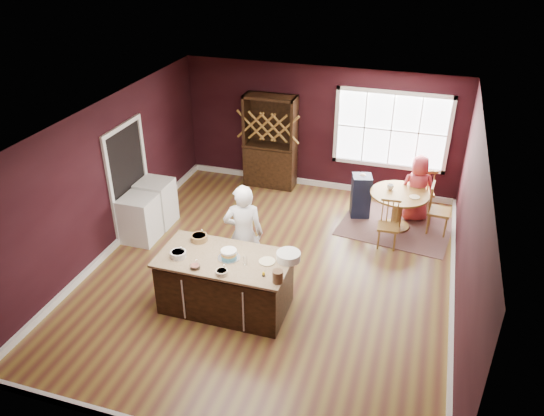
# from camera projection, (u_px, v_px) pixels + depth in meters

# --- Properties ---
(room_shell) EXTENTS (7.00, 7.00, 7.00)m
(room_shell) POSITION_uv_depth(u_px,v_px,m) (271.00, 203.00, 8.44)
(room_shell) COLOR brown
(room_shell) RESTS_ON ground
(window) EXTENTS (2.36, 0.10, 1.66)m
(window) POSITION_uv_depth(u_px,v_px,m) (391.00, 130.00, 10.88)
(window) COLOR white
(window) RESTS_ON room_shell
(doorway) EXTENTS (0.08, 1.26, 2.13)m
(doorway) POSITION_uv_depth(u_px,v_px,m) (129.00, 181.00, 9.88)
(doorway) COLOR white
(doorway) RESTS_ON room_shell
(kitchen_island) EXTENTS (1.98, 1.04, 0.92)m
(kitchen_island) POSITION_uv_depth(u_px,v_px,m) (225.00, 284.00, 8.09)
(kitchen_island) COLOR black
(kitchen_island) RESTS_ON ground
(dining_table) EXTENTS (1.11, 1.11, 0.75)m
(dining_table) POSITION_uv_depth(u_px,v_px,m) (398.00, 203.00, 10.16)
(dining_table) COLOR brown
(dining_table) RESTS_ON ground
(baker) EXTENTS (0.74, 0.60, 1.76)m
(baker) POSITION_uv_depth(u_px,v_px,m) (244.00, 235.00, 8.50)
(baker) COLOR white
(baker) RESTS_ON ground
(layer_cake) EXTENTS (0.33, 0.33, 0.14)m
(layer_cake) POSITION_uv_depth(u_px,v_px,m) (229.00, 254.00, 7.81)
(layer_cake) COLOR white
(layer_cake) RESTS_ON kitchen_island
(bowl_blue) EXTENTS (0.24, 0.24, 0.09)m
(bowl_blue) POSITION_uv_depth(u_px,v_px,m) (178.00, 254.00, 7.85)
(bowl_blue) COLOR white
(bowl_blue) RESTS_ON kitchen_island
(bowl_yellow) EXTENTS (0.26, 0.26, 0.10)m
(bowl_yellow) POSITION_uv_depth(u_px,v_px,m) (199.00, 238.00, 8.24)
(bowl_yellow) COLOR #A08349
(bowl_yellow) RESTS_ON kitchen_island
(bowl_pink) EXTENTS (0.15, 0.15, 0.06)m
(bowl_pink) POSITION_uv_depth(u_px,v_px,m) (195.00, 267.00, 7.60)
(bowl_pink) COLOR silver
(bowl_pink) RESTS_ON kitchen_island
(bowl_olive) EXTENTS (0.17, 0.17, 0.07)m
(bowl_olive) POSITION_uv_depth(u_px,v_px,m) (222.00, 272.00, 7.48)
(bowl_olive) COLOR beige
(bowl_olive) RESTS_ON kitchen_island
(drinking_glass) EXTENTS (0.07, 0.07, 0.13)m
(drinking_glass) POSITION_uv_depth(u_px,v_px,m) (245.00, 260.00, 7.67)
(drinking_glass) COLOR white
(drinking_glass) RESTS_ON kitchen_island
(dinner_plate) EXTENTS (0.25, 0.25, 0.02)m
(dinner_plate) POSITION_uv_depth(u_px,v_px,m) (267.00, 261.00, 7.75)
(dinner_plate) COLOR #F9ECA9
(dinner_plate) RESTS_ON kitchen_island
(white_tub) EXTENTS (0.36, 0.36, 0.12)m
(white_tub) POSITION_uv_depth(u_px,v_px,m) (288.00, 256.00, 7.78)
(white_tub) COLOR silver
(white_tub) RESTS_ON kitchen_island
(stoneware_crock) EXTENTS (0.15, 0.15, 0.18)m
(stoneware_crock) POSITION_uv_depth(u_px,v_px,m) (278.00, 277.00, 7.29)
(stoneware_crock) COLOR brown
(stoneware_crock) RESTS_ON kitchen_island
(toy_figurine) EXTENTS (0.04, 0.04, 0.07)m
(toy_figurine) POSITION_uv_depth(u_px,v_px,m) (264.00, 274.00, 7.43)
(toy_figurine) COLOR yellow
(toy_figurine) RESTS_ON kitchen_island
(rug) EXTENTS (2.26, 1.86, 0.01)m
(rug) POSITION_uv_depth(u_px,v_px,m) (395.00, 226.00, 10.41)
(rug) COLOR brown
(rug) RESTS_ON ground
(chair_east) EXTENTS (0.43, 0.45, 1.00)m
(chair_east) POSITION_uv_depth(u_px,v_px,m) (440.00, 209.00, 10.01)
(chair_east) COLOR brown
(chair_east) RESTS_ON ground
(chair_south) EXTENTS (0.40, 0.38, 0.90)m
(chair_south) POSITION_uv_depth(u_px,v_px,m) (388.00, 225.00, 9.60)
(chair_south) COLOR brown
(chair_south) RESTS_ON ground
(chair_north) EXTENTS (0.52, 0.51, 1.03)m
(chair_north) POSITION_uv_depth(u_px,v_px,m) (422.00, 189.00, 10.70)
(chair_north) COLOR brown
(chair_north) RESTS_ON ground
(seated_woman) EXTENTS (0.74, 0.56, 1.36)m
(seated_woman) POSITION_uv_depth(u_px,v_px,m) (417.00, 188.00, 10.37)
(seated_woman) COLOR #BD3743
(seated_woman) RESTS_ON ground
(high_chair) EXTENTS (0.46, 0.46, 0.92)m
(high_chair) POSITION_uv_depth(u_px,v_px,m) (361.00, 195.00, 10.60)
(high_chair) COLOR #131938
(high_chair) RESTS_ON ground
(toddler) EXTENTS (0.18, 0.14, 0.26)m
(toddler) POSITION_uv_depth(u_px,v_px,m) (363.00, 177.00, 10.51)
(toddler) COLOR #8CA5BF
(toddler) RESTS_ON high_chair
(table_plate) EXTENTS (0.20, 0.20, 0.01)m
(table_plate) POSITION_uv_depth(u_px,v_px,m) (415.00, 197.00, 9.89)
(table_plate) COLOR beige
(table_plate) RESTS_ON dining_table
(table_cup) EXTENTS (0.16, 0.16, 0.10)m
(table_cup) POSITION_uv_depth(u_px,v_px,m) (390.00, 187.00, 10.15)
(table_cup) COLOR silver
(table_cup) RESTS_ON dining_table
(hutch) EXTENTS (1.13, 0.47, 2.07)m
(hutch) POSITION_uv_depth(u_px,v_px,m) (270.00, 142.00, 11.55)
(hutch) COLOR black
(hutch) RESTS_ON ground
(washer) EXTENTS (0.61, 0.59, 0.88)m
(washer) POSITION_uv_depth(u_px,v_px,m) (140.00, 219.00, 9.81)
(washer) COLOR white
(washer) RESTS_ON ground
(dryer) EXTENTS (0.63, 0.61, 0.91)m
(dryer) POSITION_uv_depth(u_px,v_px,m) (156.00, 203.00, 10.33)
(dryer) COLOR white
(dryer) RESTS_ON ground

